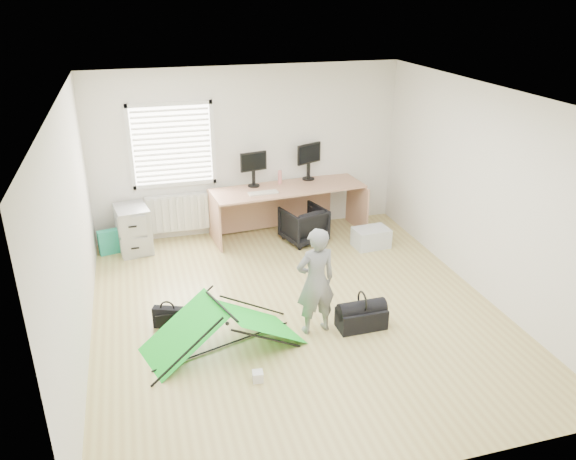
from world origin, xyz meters
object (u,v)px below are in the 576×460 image
object	(u,v)px
person	(316,281)
monitor_left	(253,174)
desk	(288,212)
duffel_bag	(361,318)
filing_cabinet	(133,229)
laptop_bag	(168,317)
thermos	(280,177)
kite	(223,327)
storage_crate	(371,238)
office_chair	(304,225)
monitor_right	(308,166)

from	to	relation	value
person	monitor_left	bearing A→B (deg)	-95.44
desk	duffel_bag	bearing A→B (deg)	-93.17
desk	filing_cabinet	size ratio (longest dim) A/B	3.38
laptop_bag	desk	bearing A→B (deg)	68.48
desk	thermos	xyz separation A→B (m)	(-0.08, 0.21, 0.53)
desk	duffel_bag	world-z (taller)	desk
filing_cabinet	desk	bearing A→B (deg)	-10.72
desk	kite	distance (m)	3.24
thermos	storage_crate	size ratio (longest dim) A/B	0.41
desk	storage_crate	distance (m)	1.41
thermos	person	xyz separation A→B (m)	(-0.38, -3.01, -0.28)
filing_cabinet	person	bearing A→B (deg)	-64.06
office_chair	duffel_bag	distance (m)	2.60
desk	monitor_left	distance (m)	0.84
desk	filing_cabinet	bearing A→B (deg)	173.00
kite	thermos	bearing A→B (deg)	46.35
monitor_left	desk	bearing A→B (deg)	-32.49
thermos	kite	bearing A→B (deg)	-116.01
office_chair	desk	bearing A→B (deg)	-75.13
filing_cabinet	kite	distance (m)	3.05
office_chair	kite	size ratio (longest dim) A/B	0.37
desk	storage_crate	bearing A→B (deg)	-39.62
desk	laptop_bag	world-z (taller)	desk
filing_cabinet	monitor_left	world-z (taller)	monitor_left
monitor_right	laptop_bag	distance (m)	3.74
monitor_right	thermos	bearing A→B (deg)	166.07
desk	monitor_right	distance (m)	0.83
kite	duffel_bag	size ratio (longest dim) A/B	2.97
desk	kite	bearing A→B (deg)	-124.07
thermos	office_chair	distance (m)	0.87
monitor_right	duffel_bag	distance (m)	3.34
monitor_left	office_chair	distance (m)	1.14
thermos	storage_crate	xyz separation A→B (m)	(1.22, -1.00, -0.79)
filing_cabinet	office_chair	distance (m)	2.66
monitor_left	laptop_bag	size ratio (longest dim) A/B	1.22
thermos	desk	bearing A→B (deg)	-69.45
filing_cabinet	laptop_bag	xyz separation A→B (m)	(0.32, -2.33, -0.23)
monitor_left	kite	distance (m)	3.31
filing_cabinet	duffel_bag	world-z (taller)	filing_cabinet
person	storage_crate	size ratio (longest dim) A/B	2.45
monitor_right	storage_crate	distance (m)	1.58
filing_cabinet	office_chair	world-z (taller)	filing_cabinet
filing_cabinet	storage_crate	world-z (taller)	filing_cabinet
duffel_bag	person	bearing A→B (deg)	169.60
thermos	monitor_left	bearing A→B (deg)	-179.16
desk	kite	world-z (taller)	desk
kite	laptop_bag	bearing A→B (deg)	116.49
monitor_left	laptop_bag	distance (m)	3.08
person	laptop_bag	bearing A→B (deg)	-24.54
duffel_bag	storage_crate	bearing A→B (deg)	62.73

